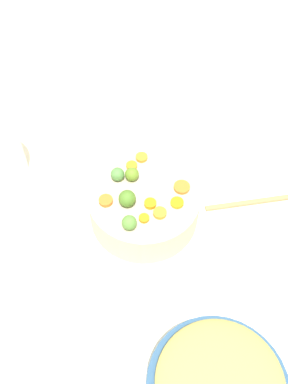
% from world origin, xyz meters
% --- Properties ---
extents(tabletop, '(2.40, 2.40, 0.02)m').
position_xyz_m(tabletop, '(0.00, 0.00, 0.01)').
color(tabletop, white).
rests_on(tabletop, ground).
extents(serving_bowl_carrots, '(0.27, 0.27, 0.10)m').
position_xyz_m(serving_bowl_carrots, '(-0.03, -0.01, 0.07)').
color(serving_bowl_carrots, '#B9AE91').
rests_on(serving_bowl_carrots, tabletop).
extents(stuffing_mound, '(0.23, 0.23, 0.05)m').
position_xyz_m(stuffing_mound, '(0.36, 0.22, 0.16)').
color(stuffing_mound, tan).
rests_on(stuffing_mound, metal_pot).
extents(carrot_slice_0, '(0.05, 0.05, 0.01)m').
position_xyz_m(carrot_slice_0, '(-0.07, 0.07, 0.12)').
color(carrot_slice_0, orange).
rests_on(carrot_slice_0, serving_bowl_carrots).
extents(carrot_slice_1, '(0.04, 0.04, 0.01)m').
position_xyz_m(carrot_slice_1, '(-0.14, -0.04, 0.12)').
color(carrot_slice_1, orange).
rests_on(carrot_slice_1, serving_bowl_carrots).
extents(carrot_slice_2, '(0.04, 0.04, 0.01)m').
position_xyz_m(carrot_slice_2, '(0.01, 0.04, 0.12)').
color(carrot_slice_2, orange).
rests_on(carrot_slice_2, serving_bowl_carrots).
extents(carrot_slice_3, '(0.04, 0.04, 0.01)m').
position_xyz_m(carrot_slice_3, '(0.01, -0.09, 0.12)').
color(carrot_slice_3, orange).
rests_on(carrot_slice_3, serving_bowl_carrots).
extents(carrot_slice_4, '(0.03, 0.03, 0.01)m').
position_xyz_m(carrot_slice_4, '(0.03, 0.01, 0.12)').
color(carrot_slice_4, orange).
rests_on(carrot_slice_4, serving_bowl_carrots).
extents(carrot_slice_5, '(0.03, 0.03, 0.01)m').
position_xyz_m(carrot_slice_5, '(-0.11, -0.06, 0.12)').
color(carrot_slice_5, orange).
rests_on(carrot_slice_5, serving_bowl_carrots).
extents(carrot_slice_6, '(0.04, 0.04, 0.01)m').
position_xyz_m(carrot_slice_6, '(-0.01, 0.01, 0.12)').
color(carrot_slice_6, orange).
rests_on(carrot_slice_6, serving_bowl_carrots).
extents(carrot_slice_7, '(0.03, 0.03, 0.01)m').
position_xyz_m(carrot_slice_7, '(-0.03, 0.07, 0.12)').
color(carrot_slice_7, orange).
rests_on(carrot_slice_7, serving_bowl_carrots).
extents(brussels_sprout_0, '(0.03, 0.03, 0.03)m').
position_xyz_m(brussels_sprout_0, '(-0.07, -0.05, 0.13)').
color(brussels_sprout_0, olive).
rests_on(brussels_sprout_0, serving_bowl_carrots).
extents(brussels_sprout_1, '(0.03, 0.03, 0.03)m').
position_xyz_m(brussels_sprout_1, '(0.06, -0.02, 0.13)').
color(brussels_sprout_1, '#558737').
rests_on(brussels_sprout_1, serving_bowl_carrots).
extents(brussels_sprout_2, '(0.04, 0.04, 0.04)m').
position_xyz_m(brussels_sprout_2, '(0.00, -0.04, 0.14)').
color(brussels_sprout_2, '#487426').
rests_on(brussels_sprout_2, serving_bowl_carrots).
extents(brussels_sprout_3, '(0.03, 0.03, 0.03)m').
position_xyz_m(brussels_sprout_3, '(-0.07, -0.08, 0.13)').
color(brussels_sprout_3, '#4E833E').
rests_on(brussels_sprout_3, serving_bowl_carrots).
extents(wooden_spoon, '(0.15, 0.31, 0.01)m').
position_xyz_m(wooden_spoon, '(-0.18, 0.34, 0.03)').
color(wooden_spoon, '#AD7A4E').
rests_on(wooden_spoon, tabletop).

